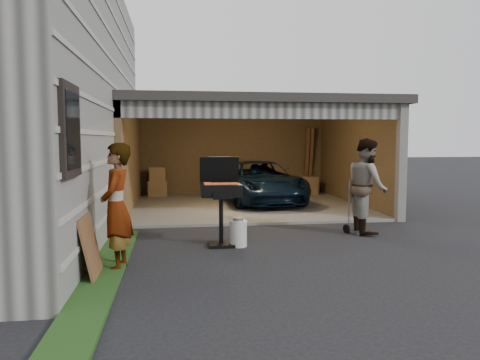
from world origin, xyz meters
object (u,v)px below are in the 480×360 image
Objects in this scene: propane_tank at (238,233)px; plywood_panel at (91,248)px; minivan at (259,184)px; woman at (116,207)px; bbq_grill at (221,193)px; man at (367,186)px; hand_truck at (356,223)px.

plywood_panel reaches higher than propane_tank.
minivan is 7.36m from woman.
woman is at bearing -140.69° from bbq_grill.
plywood_panel is (-0.30, -0.41, -0.49)m from woman.
minivan is 5.49m from bbq_grill.
minivan is at bearing 62.76° from plywood_panel.
man is 2.18× the size of plywood_panel.
woman reaches higher than plywood_panel.
bbq_grill reaches higher than hand_truck.
propane_tank is at bearing -20.14° from bbq_grill.
bbq_grill is 1.80× the size of plywood_panel.
man is (1.39, -4.50, 0.36)m from minivan.
bbq_grill is (-3.04, -0.73, -0.02)m from man.
woman is 0.96× the size of man.
plywood_panel is 5.40m from hand_truck.
plywood_panel is at bearing 120.62° from man.
bbq_grill is at bearing 42.08° from plywood_panel.
hand_truck is at bearing -80.76° from minivan.
minivan is at bearing 72.48° from bbq_grill.
hand_truck is (2.83, 0.75, -0.73)m from bbq_grill.
propane_tank is (0.30, -0.11, -0.71)m from bbq_grill.
minivan is 3.95× the size of hand_truck.
man is at bearing -78.41° from minivan.
woman is 5.00m from hand_truck.
minivan is 2.72× the size of bbq_grill.
man is at bearing 118.45° from woman.
hand_truck reaches higher than plywood_panel.
woman reaches higher than bbq_grill.
bbq_grill reaches higher than plywood_panel.
bbq_grill is 1.46× the size of hand_truck.
woman is at bearing -147.48° from propane_tank.
woman is at bearing 53.79° from plywood_panel.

